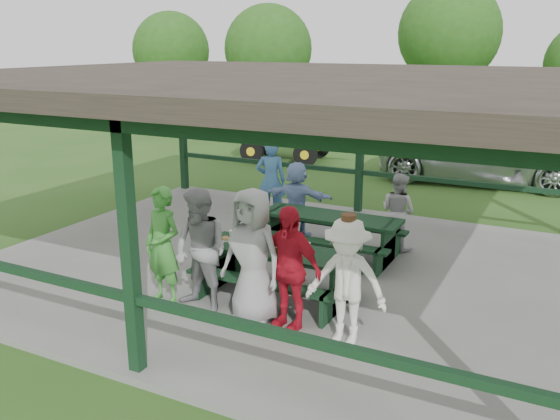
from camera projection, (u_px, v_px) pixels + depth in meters
The scene contains 19 objects.
ground at pixel (283, 270), 10.26m from camera, with size 90.00×90.00×0.00m, color #2B561A.
concrete_slab at pixel (283, 267), 10.25m from camera, with size 10.00×8.00×0.10m, color slate.
pavilion_structure at pixel (283, 84), 9.40m from camera, with size 10.60×8.60×3.24m.
picnic_table_near at pixel (278, 267), 8.85m from camera, with size 2.36×1.39×0.75m.
picnic_table_far at pixel (330, 230), 10.56m from camera, with size 2.49×1.39×0.75m.
table_setting at pixel (283, 247), 8.76m from camera, with size 2.34×0.45×0.10m.
contestant_green at pixel (163, 246), 8.55m from camera, with size 0.64×0.42×1.75m, color green.
contestant_grey_left at pixel (201, 251), 8.31m from camera, with size 0.86×0.67×1.77m, color gray.
contestant_grey_mid at pixel (252, 256), 7.94m from camera, with size 0.92×0.60×1.88m, color #9C9C9E.
contestant_red at pixel (288, 268), 7.78m from camera, with size 0.99×0.41×1.70m, color red.
contestant_white_fedora at pixel (347, 281), 7.41m from camera, with size 1.08×0.64×1.70m.
spectator_lblue at pixel (297, 199), 11.61m from camera, with size 1.38×0.44×1.49m, color #8DA9DB.
spectator_blue at pixel (271, 180), 12.58m from camera, with size 0.64×0.42×1.74m, color teal.
spectator_grey at pixel (398, 211), 10.87m from camera, with size 0.69×0.54×1.43m, color #9C9C9F.
pickup_truck at pixel (488, 152), 16.61m from camera, with size 2.74×5.95×1.65m, color silver.
farm_trailer at pixel (286, 140), 19.55m from camera, with size 3.94×2.04×1.37m.
tree_far_left at pixel (268, 49), 22.54m from camera, with size 3.34×3.34×5.21m.
tree_left at pixel (449, 33), 22.61m from camera, with size 3.89×3.89×6.08m.
tree_edge_left at pixel (171, 51), 25.27m from camera, with size 3.25×3.25×5.07m.
Camera 1 is at (4.31, -8.56, 3.81)m, focal length 38.00 mm.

